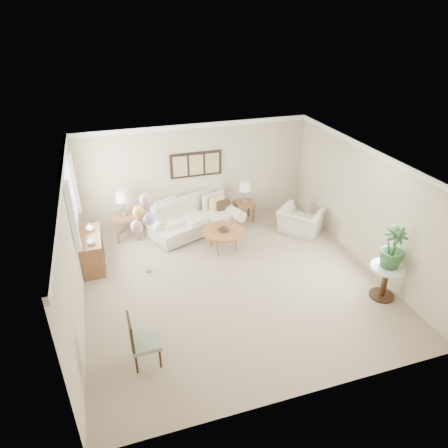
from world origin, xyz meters
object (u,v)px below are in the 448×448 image
at_px(accent_chair, 141,340).
at_px(coffee_table, 223,232).
at_px(sofa, 192,219).
at_px(armchair, 300,221).
at_px(balloon_cluster, 143,215).

bearing_deg(accent_chair, coffee_table, 52.11).
bearing_deg(sofa, accent_chair, -114.11).
distance_m(sofa, coffee_table, 1.17).
height_order(armchair, balloon_cluster, balloon_cluster).
relative_size(armchair, balloon_cluster, 0.55).
xyz_separation_m(sofa, balloon_cluster, (-1.34, -1.47, 1.05)).
distance_m(sofa, balloon_cluster, 2.25).
xyz_separation_m(armchair, accent_chair, (-4.36, -3.09, 0.17)).
relative_size(coffee_table, accent_chair, 1.04).
distance_m(sofa, accent_chair, 4.37).
relative_size(armchair, accent_chair, 1.05).
height_order(armchair, accent_chair, accent_chair).
relative_size(sofa, coffee_table, 2.69).
distance_m(coffee_table, armchair, 2.09).
bearing_deg(armchair, accent_chair, 84.28).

